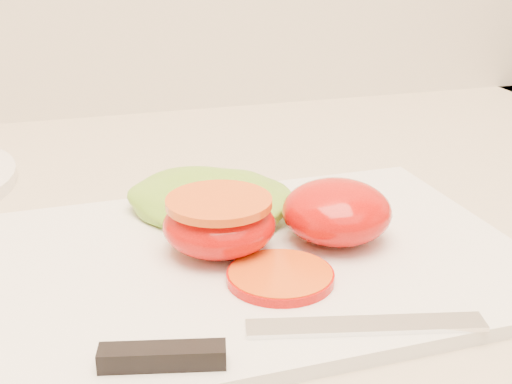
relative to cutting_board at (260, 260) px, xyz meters
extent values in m
cube|color=white|center=(0.00, 0.00, 0.00)|extent=(0.39, 0.29, 0.01)
ellipsoid|color=red|center=(0.06, 0.01, 0.03)|extent=(0.08, 0.08, 0.05)
ellipsoid|color=red|center=(-0.03, 0.01, 0.03)|extent=(0.08, 0.08, 0.04)
cylinder|color=#DB440E|center=(-0.03, 0.01, 0.04)|extent=(0.08, 0.08, 0.01)
cylinder|color=#D15310|center=(0.00, -0.04, 0.01)|extent=(0.07, 0.07, 0.01)
ellipsoid|color=#7FC734|center=(-0.02, 0.08, 0.02)|extent=(0.17, 0.16, 0.03)
cube|color=silver|center=(0.03, -0.11, 0.01)|extent=(0.14, 0.05, 0.00)
cube|color=black|center=(-0.09, -0.12, 0.01)|extent=(0.07, 0.03, 0.01)
camera|label=1|loc=(-0.13, -0.45, 0.24)|focal=50.00mm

